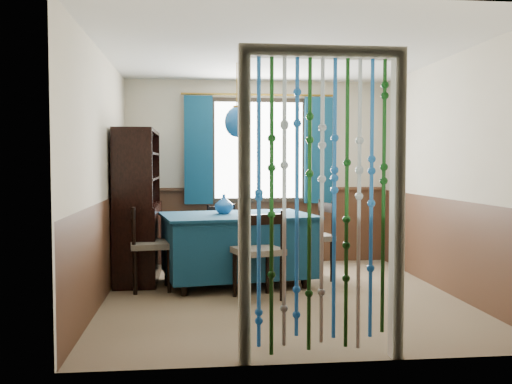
{
  "coord_description": "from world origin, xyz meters",
  "views": [
    {
      "loc": [
        -0.88,
        -5.8,
        1.39
      ],
      "look_at": [
        -0.2,
        0.46,
        1.06
      ],
      "focal_mm": 40.0,
      "sensor_mm": 36.0,
      "label": 1
    }
  ],
  "objects": [
    {
      "name": "wall_front",
      "position": [
        0.0,
        -2.0,
        1.25
      ],
      "size": [
        3.6,
        0.0,
        3.6
      ],
      "primitive_type": "plane",
      "rotation": [
        -1.57,
        0.0,
        0.0
      ],
      "color": "beige",
      "rests_on": "ground"
    },
    {
      "name": "chair_right",
      "position": [
        0.53,
        0.78,
        0.5
      ],
      "size": [
        0.52,
        0.54,
        0.94
      ],
      "rotation": [
        0.0,
        0.0,
        1.76
      ],
      "color": "black",
      "rests_on": "floor"
    },
    {
      "name": "wainscot_right",
      "position": [
        1.79,
        0.0,
        0.5
      ],
      "size": [
        0.0,
        4.0,
        4.0
      ],
      "primitive_type": "plane",
      "rotation": [
        1.57,
        0.0,
        -1.57
      ],
      "color": "#44291A",
      "rests_on": "ground"
    },
    {
      "name": "vase_table",
      "position": [
        -0.54,
        0.71,
        0.9
      ],
      "size": [
        0.21,
        0.21,
        0.2
      ],
      "primitive_type": "imported",
      "rotation": [
        0.0,
        0.0,
        0.08
      ],
      "color": "#165299",
      "rests_on": "dining_table"
    },
    {
      "name": "wainscot_back",
      "position": [
        0.0,
        1.99,
        0.5
      ],
      "size": [
        3.6,
        0.0,
        3.6
      ],
      "primitive_type": "plane",
      "rotation": [
        1.57,
        0.0,
        0.0
      ],
      "color": "#44291A",
      "rests_on": "ground"
    },
    {
      "name": "chair_far",
      "position": [
        -0.51,
        1.36,
        0.45
      ],
      "size": [
        0.49,
        0.48,
        0.85
      ],
      "rotation": [
        0.0,
        0.0,
        3.34
      ],
      "color": "black",
      "rests_on": "floor"
    },
    {
      "name": "wainscot_front",
      "position": [
        0.0,
        -1.99,
        0.5
      ],
      "size": [
        3.6,
        0.0,
        3.6
      ],
      "primitive_type": "plane",
      "rotation": [
        -1.57,
        0.0,
        0.0
      ],
      "color": "#44291A",
      "rests_on": "ground"
    },
    {
      "name": "wall_left",
      "position": [
        -1.8,
        0.0,
        1.25
      ],
      "size": [
        0.0,
        4.0,
        4.0
      ],
      "primitive_type": "plane",
      "rotation": [
        1.57,
        0.0,
        1.57
      ],
      "color": "beige",
      "rests_on": "ground"
    },
    {
      "name": "pendant_lamp",
      "position": [
        -0.4,
        0.61,
        1.84
      ],
      "size": [
        0.27,
        0.27,
        0.83
      ],
      "color": "olive",
      "rests_on": "ceiling"
    },
    {
      "name": "wall_back",
      "position": [
        0.0,
        2.0,
        1.25
      ],
      "size": [
        3.6,
        0.0,
        3.6
      ],
      "primitive_type": "plane",
      "rotation": [
        1.57,
        0.0,
        0.0
      ],
      "color": "beige",
      "rests_on": "ground"
    },
    {
      "name": "wall_right",
      "position": [
        1.8,
        0.0,
        1.25
      ],
      "size": [
        0.0,
        4.0,
        4.0
      ],
      "primitive_type": "plane",
      "rotation": [
        1.57,
        0.0,
        -1.57
      ],
      "color": "beige",
      "rests_on": "ground"
    },
    {
      "name": "chair_left",
      "position": [
        -1.38,
        0.41,
        0.49
      ],
      "size": [
        0.49,
        0.51,
        0.92
      ],
      "rotation": [
        0.0,
        0.0,
        -1.45
      ],
      "color": "black",
      "rests_on": "floor"
    },
    {
      "name": "dining_table",
      "position": [
        -0.4,
        0.61,
        0.46
      ],
      "size": [
        1.82,
        1.4,
        0.8
      ],
      "rotation": [
        0.0,
        0.0,
        0.17
      ],
      "color": "#0F344F",
      "rests_on": "floor"
    },
    {
      "name": "window",
      "position": [
        0.0,
        1.95,
        1.55
      ],
      "size": [
        1.32,
        0.12,
        1.42
      ],
      "primitive_type": "cube",
      "color": "black",
      "rests_on": "wall_back"
    },
    {
      "name": "chair_near",
      "position": [
        -0.23,
        -0.14,
        0.48
      ],
      "size": [
        0.56,
        0.54,
        0.91
      ],
      "rotation": [
        0.0,
        0.0,
        0.3
      ],
      "color": "black",
      "rests_on": "floor"
    },
    {
      "name": "doorway",
      "position": [
        0.0,
        -1.94,
        1.05
      ],
      "size": [
        1.16,
        0.12,
        2.18
      ],
      "primitive_type": null,
      "color": "silver",
      "rests_on": "ground"
    },
    {
      "name": "wainscot_left",
      "position": [
        -1.79,
        0.0,
        0.5
      ],
      "size": [
        0.0,
        4.0,
        4.0
      ],
      "primitive_type": "plane",
      "rotation": [
        1.57,
        0.0,
        1.57
      ],
      "color": "#44291A",
      "rests_on": "ground"
    },
    {
      "name": "floor",
      "position": [
        0.0,
        0.0,
        0.0
      ],
      "size": [
        4.0,
        4.0,
        0.0
      ],
      "primitive_type": "plane",
      "color": "brown",
      "rests_on": "ground"
    },
    {
      "name": "vase_sideboard",
      "position": [
        -1.49,
        1.41,
        0.97
      ],
      "size": [
        0.21,
        0.21,
        0.18
      ],
      "primitive_type": "imported",
      "rotation": [
        0.0,
        0.0,
        -0.24
      ],
      "color": "beige",
      "rests_on": "sideboard"
    },
    {
      "name": "sideboard",
      "position": [
        -1.55,
        1.07,
        0.61
      ],
      "size": [
        0.47,
        1.35,
        1.77
      ],
      "rotation": [
        0.0,
        0.0,
        0.0
      ],
      "color": "black",
      "rests_on": "floor"
    },
    {
      "name": "bowl_shelf",
      "position": [
        -1.49,
        0.87,
        1.23
      ],
      "size": [
        0.29,
        0.29,
        0.05
      ],
      "primitive_type": "imported",
      "rotation": [
        0.0,
        0.0,
        0.38
      ],
      "color": "beige",
      "rests_on": "sideboard"
    },
    {
      "name": "ceiling",
      "position": [
        0.0,
        0.0,
        2.5
      ],
      "size": [
        4.0,
        4.0,
        0.0
      ],
      "primitive_type": "plane",
      "rotation": [
        3.14,
        0.0,
        0.0
      ],
      "color": "silver",
      "rests_on": "ground"
    }
  ]
}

